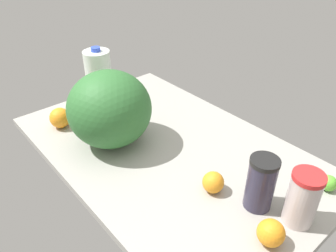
{
  "coord_description": "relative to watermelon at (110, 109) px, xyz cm",
  "views": [
    {
      "loc": [
        -76.37,
        65.55,
        78.49
      ],
      "look_at": [
        0.0,
        0.0,
        13.0
      ],
      "focal_mm": 35.0,
      "sensor_mm": 36.0,
      "label": 1
    }
  ],
  "objects": [
    {
      "name": "orange_loose",
      "position": [
        -68.21,
        -6.35,
        -10.69
      ],
      "size": [
        7.59,
        7.59,
        7.59
      ],
      "primitive_type": "sphere",
      "color": "orange",
      "rests_on": "countertop"
    },
    {
      "name": "lime_by_jug",
      "position": [
        -68.4,
        -38.11,
        -11.85
      ],
      "size": [
        5.26,
        5.26,
        5.26
      ],
      "primitive_type": "sphere",
      "color": "#60BC35",
      "rests_on": "countertop"
    },
    {
      "name": "orange_beside_bowl",
      "position": [
        22.97,
        10.85,
        -10.23
      ],
      "size": [
        8.51,
        8.51,
        8.51
      ],
      "primitive_type": "sphere",
      "color": "orange",
      "rests_on": "countertop"
    },
    {
      "name": "orange_far_back",
      "position": [
        -44.53,
        -9.38,
        -10.96
      ],
      "size": [
        7.04,
        7.04,
        7.04
      ],
      "primitive_type": "sphere",
      "color": "orange",
      "rests_on": "countertop"
    },
    {
      "name": "shaker_bottle",
      "position": [
        -57.65,
        -15.12,
        -5.59
      ],
      "size": [
        8.68,
        8.68,
        17.71
      ],
      "color": "#2F2B40",
      "rests_on": "countertop"
    },
    {
      "name": "countertop",
      "position": [
        -17.7,
        -13.42,
        -15.98
      ],
      "size": [
        120.0,
        76.0,
        3.0
      ],
      "primitive_type": "cube",
      "color": "#A29F97",
      "rests_on": "ground"
    },
    {
      "name": "watermelon",
      "position": [
        0.0,
        0.0,
        0.0
      ],
      "size": [
        31.42,
        31.42,
        28.97
      ],
      "primitive_type": "ellipsoid",
      "color": "#306D32",
      "rests_on": "countertop"
    },
    {
      "name": "milk_jug",
      "position": [
        30.73,
        -13.5,
        -1.85
      ],
      "size": [
        11.85,
        11.85,
        26.83
      ],
      "color": "white",
      "rests_on": "countertop"
    },
    {
      "name": "tumbler_cup",
      "position": [
        -68.9,
        -18.99,
        -5.71
      ],
      "size": [
        9.0,
        9.0,
        17.46
      ],
      "color": "beige",
      "rests_on": "countertop"
    }
  ]
}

